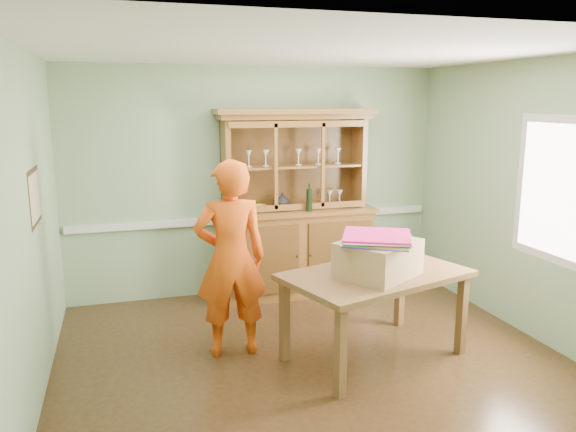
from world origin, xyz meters
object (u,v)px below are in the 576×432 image
object	(u,v)px
cardboard_box	(378,258)
person	(231,259)
china_hutch	(296,230)
dining_table	(375,282)

from	to	relation	value
cardboard_box	person	world-z (taller)	person
china_hutch	cardboard_box	size ratio (longest dim) A/B	3.32
dining_table	person	size ratio (longest dim) A/B	1.00
dining_table	person	world-z (taller)	person
dining_table	cardboard_box	size ratio (longest dim) A/B	2.73
dining_table	cardboard_box	bearing A→B (deg)	-122.53
china_hutch	person	size ratio (longest dim) A/B	1.22
cardboard_box	dining_table	bearing A→B (deg)	74.64
china_hutch	dining_table	distance (m)	1.88
china_hutch	dining_table	xyz separation A→B (m)	(0.16, -1.88, -0.07)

